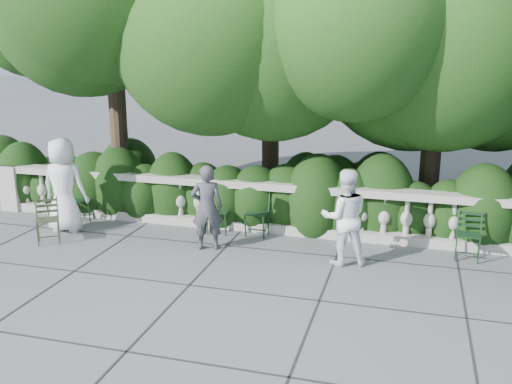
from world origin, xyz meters
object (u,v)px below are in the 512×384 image
(person_businessman, at_px, (64,185))
(person_casual_man, at_px, (345,217))
(chair_c, at_px, (255,238))
(chair_a, at_px, (82,223))
(chair_d, at_px, (217,235))
(chair_b, at_px, (56,222))
(person_woman_grey, at_px, (207,208))
(chair_weathered, at_px, (50,245))
(chair_e, at_px, (466,263))

(person_businessman, relative_size, person_casual_man, 1.14)
(chair_c, bearing_deg, chair_a, -177.39)
(chair_d, height_order, person_businessman, person_businessman)
(chair_d, relative_size, person_businessman, 0.46)
(chair_a, height_order, person_casual_man, person_casual_man)
(chair_b, bearing_deg, person_woman_grey, 6.06)
(chair_d, relative_size, person_woman_grey, 0.55)
(person_businessman, xyz_separation_m, person_woman_grey, (3.01, -0.20, -0.15))
(chair_c, relative_size, chair_weathered, 1.00)
(chair_c, distance_m, chair_d, 0.74)
(chair_e, relative_size, chair_weathered, 1.00)
(chair_weathered, bearing_deg, person_businessman, 67.08)
(chair_b, bearing_deg, chair_c, 17.99)
(chair_a, bearing_deg, person_casual_man, -24.98)
(chair_a, xyz_separation_m, person_casual_man, (5.45, -0.77, 0.81))
(person_casual_man, bearing_deg, chair_b, -23.19)
(chair_e, xyz_separation_m, person_businessman, (-7.43, -0.34, 0.92))
(person_businessman, bearing_deg, chair_d, -171.35)
(chair_d, xyz_separation_m, chair_weathered, (-2.76, -1.35, 0.00))
(chair_b, height_order, chair_e, same)
(chair_d, relative_size, chair_e, 1.00)
(chair_weathered, relative_size, person_woman_grey, 0.55)
(chair_weathered, xyz_separation_m, person_businessman, (-0.16, 0.83, 0.92))
(chair_c, bearing_deg, person_casual_man, -22.97)
(chair_e, bearing_deg, person_woman_grey, -167.89)
(chair_c, bearing_deg, chair_e, -1.59)
(chair_c, relative_size, chair_d, 1.00)
(person_businessman, bearing_deg, chair_a, -89.14)
(person_casual_man, bearing_deg, chair_c, -41.50)
(chair_b, distance_m, chair_c, 4.24)
(chair_c, distance_m, person_casual_man, 2.11)
(chair_weathered, height_order, person_businessman, person_businessman)
(chair_a, height_order, chair_b, same)
(person_casual_man, bearing_deg, chair_e, 179.80)
(chair_e, height_order, chair_weathered, same)
(chair_e, bearing_deg, chair_c, -178.37)
(chair_e, distance_m, chair_weathered, 7.36)
(chair_weathered, relative_size, person_businessman, 0.46)
(chair_c, bearing_deg, chair_b, -176.36)
(chair_a, distance_m, person_woman_grey, 3.21)
(chair_a, height_order, chair_weathered, same)
(chair_b, bearing_deg, chair_a, 24.90)
(chair_e, bearing_deg, chair_b, -175.60)
(chair_b, xyz_separation_m, person_businessman, (0.57, -0.44, 0.92))
(chair_b, height_order, person_woman_grey, person_woman_grey)
(person_casual_man, bearing_deg, chair_a, -24.70)
(chair_a, height_order, person_businessman, person_businessman)
(chair_weathered, bearing_deg, chair_c, -12.35)
(chair_d, bearing_deg, chair_weathered, -156.62)
(chair_a, distance_m, chair_e, 7.45)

